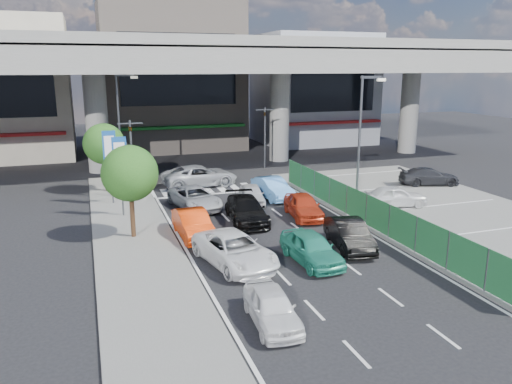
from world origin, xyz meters
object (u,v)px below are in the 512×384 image
object	(u,v)px
taxi_teal_mid	(311,248)
sedan_black_mid	(246,210)
traffic_light_right	(265,122)
sedan_white_mid_left	(235,250)
street_lamp_left	(121,118)
signboard_near	(120,166)
hatch_black_mid_right	(349,234)
parked_sedan_white	(395,196)
street_lamp_right	(362,130)
crossing_wagon_silver	(200,176)
taxi_orange_left	(193,224)
wagon_silver_front_left	(195,198)
taxi_orange_right	(303,206)
traffic_light_left	(131,140)
signboard_far	(110,157)
tree_far	(104,144)
sedan_white_front_mid	(252,194)
parked_sedan_dgrey	(429,176)
kei_truck_front_right	(273,188)
van_white_back_left	(272,307)
tree_near	(130,174)
traffic_cone	(367,207)

from	to	relation	value
taxi_teal_mid	sedan_black_mid	xyz separation A→B (m)	(-0.89, 6.70, 0.00)
traffic_light_right	sedan_white_mid_left	bearing A→B (deg)	-113.28
street_lamp_left	signboard_near	xyz separation A→B (m)	(-0.87, -10.01, -1.71)
hatch_black_mid_right	parked_sedan_white	bearing A→B (deg)	51.83
street_lamp_right	parked_sedan_white	world-z (taller)	street_lamp_right
street_lamp_left	signboard_near	distance (m)	10.19
crossing_wagon_silver	parked_sedan_white	distance (m)	14.01
taxi_orange_left	wagon_silver_front_left	world-z (taller)	taxi_orange_left
signboard_near	taxi_orange_right	distance (m)	10.74
sedan_white_mid_left	taxi_orange_left	size ratio (longest dim) A/B	1.19
traffic_light_left	signboard_near	bearing A→B (deg)	-104.02
signboard_near	hatch_black_mid_right	world-z (taller)	signboard_near
street_lamp_right	crossing_wagon_silver	size ratio (longest dim) A/B	1.46
sedan_black_mid	wagon_silver_front_left	world-z (taller)	sedan_black_mid
signboard_far	wagon_silver_front_left	distance (m)	5.85
tree_far	taxi_teal_mid	world-z (taller)	tree_far
street_lamp_right	sedan_white_front_mid	distance (m)	7.98
traffic_light_left	signboard_near	world-z (taller)	traffic_light_left
street_lamp_right	wagon_silver_front_left	bearing A→B (deg)	165.62
traffic_light_left	taxi_teal_mid	xyz separation A→B (m)	(6.40, -13.85, -3.25)
crossing_wagon_silver	parked_sedan_dgrey	bearing A→B (deg)	-112.48
street_lamp_right	kei_truck_front_right	world-z (taller)	street_lamp_right
van_white_back_left	kei_truck_front_right	world-z (taller)	kei_truck_front_right
taxi_teal_mid	parked_sedan_white	xyz separation A→B (m)	(8.78, 6.56, 0.03)
parked_sedan_dgrey	tree_near	bearing A→B (deg)	119.59
traffic_light_right	wagon_silver_front_left	xyz separation A→B (m)	(-8.35, -10.43, -3.28)
traffic_light_left	traffic_cone	distance (m)	15.48
hatch_black_mid_right	parked_sedan_white	world-z (taller)	parked_sedan_white
traffic_light_left	signboard_far	distance (m)	1.93
sedan_white_mid_left	parked_sedan_white	size ratio (longest dim) A/B	1.28
parked_sedan_white	traffic_cone	xyz separation A→B (m)	(-2.38, -0.67, -0.30)
sedan_black_mid	sedan_white_front_mid	distance (m)	3.82
signboard_far	taxi_orange_left	size ratio (longest dim) A/B	1.12
sedan_black_mid	tree_far	bearing A→B (deg)	132.32
signboard_far	traffic_cone	xyz separation A→B (m)	(14.20, -6.95, -2.64)
street_lamp_right	tree_near	bearing A→B (deg)	-171.97
van_white_back_left	sedan_white_mid_left	bearing A→B (deg)	91.06
taxi_orange_right	parked_sedan_white	bearing A→B (deg)	8.77
tree_near	van_white_back_left	distance (m)	11.35
taxi_orange_left	taxi_orange_right	bearing A→B (deg)	9.52
signboard_far	sedan_white_front_mid	distance (m)	9.13
taxi_teal_mid	street_lamp_right	bearing A→B (deg)	45.94
van_white_back_left	hatch_black_mid_right	size ratio (longest dim) A/B	0.86
signboard_far	sedan_white_mid_left	bearing A→B (deg)	-69.42
sedan_black_mid	kei_truck_front_right	xyz separation A→B (m)	(3.23, 4.38, 0.00)
taxi_orange_right	crossing_wagon_silver	bearing A→B (deg)	119.82
tree_near	van_white_back_left	size ratio (longest dim) A/B	1.35
signboard_near	tree_near	world-z (taller)	tree_near
street_lamp_right	parked_sedan_white	bearing A→B (deg)	-35.42
taxi_orange_left	taxi_orange_right	xyz separation A→B (m)	(6.77, 1.35, 0.00)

